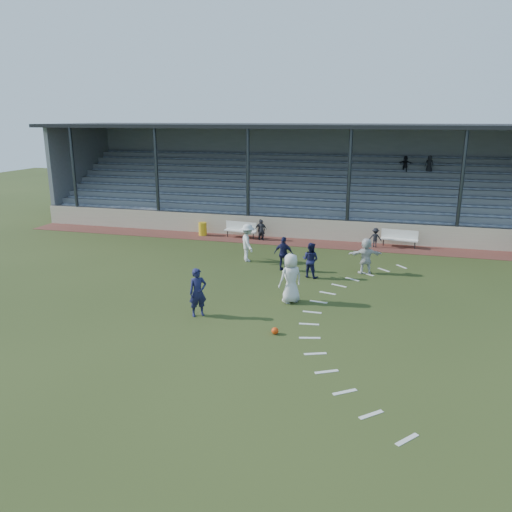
{
  "coord_description": "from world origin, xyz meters",
  "views": [
    {
      "loc": [
        5.39,
        -17.25,
        6.98
      ],
      "look_at": [
        0.0,
        2.5,
        1.3
      ],
      "focal_mm": 35.0,
      "sensor_mm": 36.0,
      "label": 1
    }
  ],
  "objects_px": {
    "player_white_lead": "(291,278)",
    "player_navy_lead": "(198,292)",
    "bench_right": "(399,237)",
    "football": "(275,331)",
    "trash_bin": "(203,229)",
    "bench_left": "(241,228)"
  },
  "relations": [
    {
      "from": "football",
      "to": "bench_left",
      "type": "bearing_deg",
      "value": 111.61
    },
    {
      "from": "bench_left",
      "to": "player_navy_lead",
      "type": "distance_m",
      "value": 12.32
    },
    {
      "from": "bench_left",
      "to": "football",
      "type": "distance_m",
      "value": 13.99
    },
    {
      "from": "trash_bin",
      "to": "player_white_lead",
      "type": "bearing_deg",
      "value": -52.84
    },
    {
      "from": "bench_left",
      "to": "player_white_lead",
      "type": "height_order",
      "value": "player_white_lead"
    },
    {
      "from": "bench_right",
      "to": "player_white_lead",
      "type": "relative_size",
      "value": 1.04
    },
    {
      "from": "bench_right",
      "to": "player_navy_lead",
      "type": "bearing_deg",
      "value": -112.5
    },
    {
      "from": "trash_bin",
      "to": "player_navy_lead",
      "type": "distance_m",
      "value": 12.96
    },
    {
      "from": "bench_right",
      "to": "football",
      "type": "distance_m",
      "value": 13.82
    },
    {
      "from": "trash_bin",
      "to": "football",
      "type": "height_order",
      "value": "trash_bin"
    },
    {
      "from": "player_white_lead",
      "to": "player_navy_lead",
      "type": "distance_m",
      "value": 3.72
    },
    {
      "from": "bench_left",
      "to": "bench_right",
      "type": "xyz_separation_m",
      "value": [
        9.19,
        0.21,
        0.0
      ]
    },
    {
      "from": "trash_bin",
      "to": "player_navy_lead",
      "type": "xyz_separation_m",
      "value": [
        4.52,
        -12.13,
        0.48
      ]
    },
    {
      "from": "player_navy_lead",
      "to": "bench_right",
      "type": "bearing_deg",
      "value": 21.77
    },
    {
      "from": "player_navy_lead",
      "to": "player_white_lead",
      "type": "bearing_deg",
      "value": -1.09
    },
    {
      "from": "bench_left",
      "to": "player_navy_lead",
      "type": "bearing_deg",
      "value": -72.41
    },
    {
      "from": "player_white_lead",
      "to": "player_navy_lead",
      "type": "relative_size",
      "value": 1.09
    },
    {
      "from": "bench_left",
      "to": "trash_bin",
      "type": "xyz_separation_m",
      "value": [
        -2.45,
        -0.01,
        -0.17
      ]
    },
    {
      "from": "football",
      "to": "player_white_lead",
      "type": "distance_m",
      "value": 3.23
    },
    {
      "from": "trash_bin",
      "to": "bench_right",
      "type": "bearing_deg",
      "value": 1.09
    },
    {
      "from": "trash_bin",
      "to": "player_white_lead",
      "type": "relative_size",
      "value": 0.41
    },
    {
      "from": "trash_bin",
      "to": "player_navy_lead",
      "type": "bearing_deg",
      "value": -69.56
    }
  ]
}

